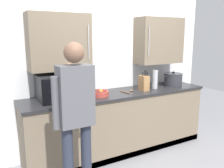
% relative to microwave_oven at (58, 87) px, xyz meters
% --- Properties ---
extents(back_wall_tiled, '(3.59, 0.44, 2.78)m').
position_rel_microwave_oven_xyz_m(back_wall_tiled, '(0.90, 0.26, 0.38)').
color(back_wall_tiled, white).
rests_on(back_wall_tiled, ground_plane).
extents(counter_unit, '(2.84, 0.62, 0.92)m').
position_rel_microwave_oven_xyz_m(counter_unit, '(0.90, -0.04, -0.63)').
color(counter_unit, '#756651').
rests_on(counter_unit, ground_plane).
extents(microwave_oven, '(0.56, 0.46, 0.33)m').
position_rel_microwave_oven_xyz_m(microwave_oven, '(0.00, 0.00, 0.00)').
color(microwave_oven, black).
rests_on(microwave_oven, counter_unit).
extents(stock_pot, '(0.39, 0.30, 0.24)m').
position_rel_microwave_oven_xyz_m(stock_pot, '(1.92, -0.06, -0.06)').
color(stock_pot, '#2D2D33').
rests_on(stock_pot, counter_unit).
extents(thermos_flask, '(0.09, 0.09, 0.29)m').
position_rel_microwave_oven_xyz_m(thermos_flask, '(1.53, -0.08, -0.02)').
color(thermos_flask, '#B7BABF').
rests_on(thermos_flask, counter_unit).
extents(wooden_spoon, '(0.21, 0.22, 0.02)m').
position_rel_microwave_oven_xyz_m(wooden_spoon, '(1.04, -0.07, -0.16)').
color(wooden_spoon, brown).
rests_on(wooden_spoon, counter_unit).
extents(fruit_bowl, '(0.25, 0.25, 0.10)m').
position_rel_microwave_oven_xyz_m(fruit_bowl, '(0.56, -0.08, -0.12)').
color(fruit_bowl, '#AD3D33').
rests_on(fruit_bowl, counter_unit).
extents(knife_block, '(0.11, 0.15, 0.31)m').
position_rel_microwave_oven_xyz_m(knife_block, '(1.30, -0.10, -0.05)').
color(knife_block, '#A37547').
rests_on(knife_block, counter_unit).
extents(person_figure, '(0.44, 0.61, 1.69)m').
position_rel_microwave_oven_xyz_m(person_figure, '(-0.07, -0.80, -0.08)').
color(person_figure, '#282D3D').
rests_on(person_figure, ground_plane).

